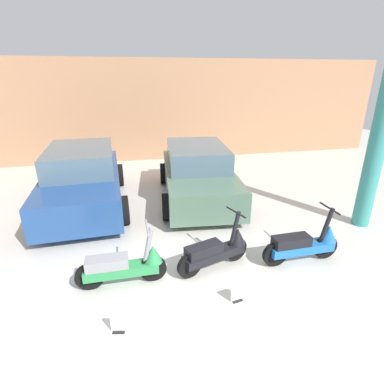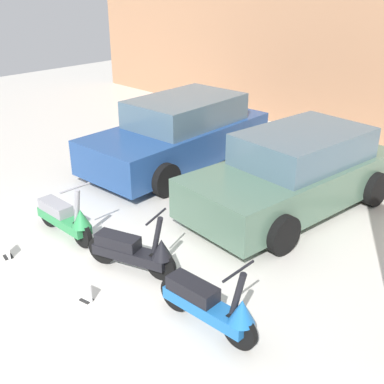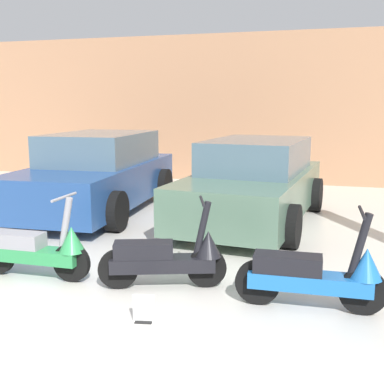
{
  "view_description": "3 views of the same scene",
  "coord_description": "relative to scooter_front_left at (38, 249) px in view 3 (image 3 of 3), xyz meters",
  "views": [
    {
      "loc": [
        -0.71,
        -3.15,
        3.14
      ],
      "look_at": [
        0.5,
        2.43,
        0.92
      ],
      "focal_mm": 28.0,
      "sensor_mm": 36.0,
      "label": 1
    },
    {
      "loc": [
        5.26,
        -2.46,
        3.91
      ],
      "look_at": [
        0.38,
        2.53,
        0.69
      ],
      "focal_mm": 45.0,
      "sensor_mm": 36.0,
      "label": 2
    },
    {
      "loc": [
        2.29,
        -3.7,
        2.0
      ],
      "look_at": [
        0.58,
        2.31,
        0.86
      ],
      "focal_mm": 45.0,
      "sensor_mm": 36.0,
      "label": 3
    }
  ],
  "objects": [
    {
      "name": "scooter_front_center",
      "position": [
        3.13,
        -0.02,
        0.01
      ],
      "size": [
        1.46,
        0.53,
        1.02
      ],
      "rotation": [
        0.0,
        0.0,
        0.03
      ],
      "color": "black",
      "rests_on": "ground_plane"
    },
    {
      "name": "car_rear_left",
      "position": [
        -1.01,
        3.53,
        0.34
      ],
      "size": [
        2.24,
        4.38,
        1.46
      ],
      "rotation": [
        0.0,
        0.0,
        -1.52
      ],
      "color": "navy",
      "rests_on": "ground_plane"
    },
    {
      "name": "scooter_front_left",
      "position": [
        0.0,
        0.0,
        0.0
      ],
      "size": [
        1.43,
        0.51,
        1.0
      ],
      "rotation": [
        0.0,
        0.0,
        0.01
      ],
      "color": "black",
      "rests_on": "ground_plane"
    },
    {
      "name": "ground_plane",
      "position": [
        0.9,
        -0.96,
        -0.35
      ],
      "size": [
        28.0,
        28.0,
        0.0
      ],
      "primitive_type": "plane",
      "color": "silver"
    },
    {
      "name": "car_rear_center",
      "position": [
        1.98,
        3.44,
        0.32
      ],
      "size": [
        2.3,
        4.28,
        1.4
      ],
      "rotation": [
        0.0,
        0.0,
        -1.67
      ],
      "color": "#51705B",
      "rests_on": "ground_plane"
    },
    {
      "name": "placard_near_right_scooter",
      "position": [
        1.6,
        -0.74,
        -0.24
      ],
      "size": [
        0.2,
        0.15,
        0.26
      ],
      "rotation": [
        0.0,
        0.0,
        0.19
      ],
      "color": "black",
      "rests_on": "ground_plane"
    },
    {
      "name": "wall_back",
      "position": [
        0.9,
        7.72,
        1.53
      ],
      "size": [
        19.6,
        0.12,
        3.77
      ],
      "primitive_type": "cube",
      "color": "tan",
      "rests_on": "ground_plane"
    },
    {
      "name": "scooter_front_right",
      "position": [
        1.55,
        0.13,
        -0.0
      ],
      "size": [
        1.36,
        0.7,
        0.99
      ],
      "rotation": [
        0.0,
        0.0,
        0.33
      ],
      "color": "black",
      "rests_on": "ground_plane"
    }
  ]
}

